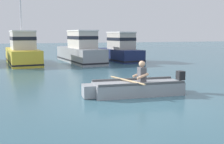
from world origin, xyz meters
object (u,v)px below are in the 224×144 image
(rowboat_with_person, at_px, (136,88))
(moored_boat_navy, at_px, (119,50))
(moored_boat_grey, at_px, (80,51))
(moored_boat_yellow, at_px, (22,52))

(rowboat_with_person, distance_m, moored_boat_navy, 12.30)
(rowboat_with_person, height_order, moored_boat_grey, moored_boat_grey)
(moored_boat_grey, bearing_deg, moored_boat_navy, 1.96)
(moored_boat_navy, bearing_deg, moored_boat_grey, -178.04)
(moored_boat_yellow, bearing_deg, rowboat_with_person, -73.62)
(rowboat_with_person, bearing_deg, moored_boat_yellow, 106.38)
(moored_boat_yellow, relative_size, moored_boat_grey, 0.95)
(rowboat_with_person, relative_size, moored_boat_navy, 0.69)
(moored_boat_yellow, xyz_separation_m, moored_boat_navy, (7.31, -0.25, -0.04))
(rowboat_with_person, xyz_separation_m, moored_boat_grey, (0.64, 11.58, 0.64))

